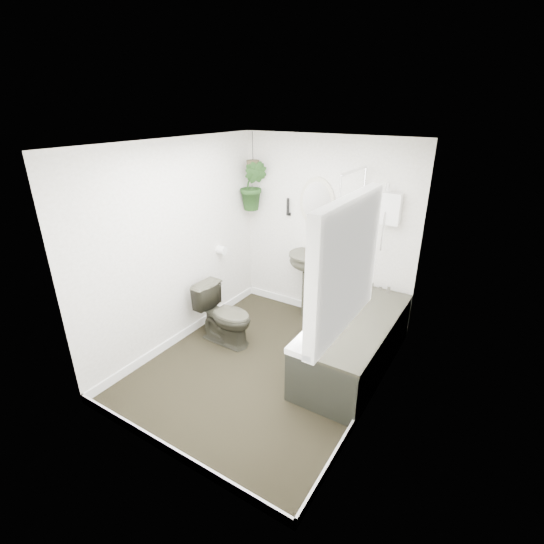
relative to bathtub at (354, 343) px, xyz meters
The scene contains 22 objects.
floor 0.99m from the bathtub, 147.99° to the right, with size 2.30×2.80×0.02m, color black.
ceiling 2.23m from the bathtub, 147.99° to the right, with size 2.30×2.80×0.02m, color white.
wall_back 1.49m from the bathtub, 131.32° to the left, with size 2.30×0.02×2.30m, color white.
wall_front 2.24m from the bathtub, 112.73° to the right, with size 2.30×0.02×2.30m, color white.
wall_left 2.20m from the bathtub, 165.69° to the right, with size 0.02×2.80×2.30m, color white.
wall_right 1.06m from the bathtub, 54.25° to the right, with size 0.02×2.80×2.30m, color white.
skirting 0.97m from the bathtub, 147.99° to the right, with size 2.30×2.80×0.10m, color white.
bathtub is the anchor object (origin of this frame).
bath_screen 1.15m from the bathtub, 123.96° to the left, with size 0.04×0.72×1.40m, color silver, non-canonical shape.
shower_box 1.51m from the bathtub, 90.00° to the left, with size 0.20×0.10×0.35m, color white.
oval_mirror 1.75m from the bathtub, 136.49° to the left, with size 0.46×0.03×0.62m, color beige.
wall_sconce 1.92m from the bathtub, 146.85° to the left, with size 0.04×0.04×0.22m, color black.
toilet_roll_holder 2.01m from the bathtub, behind, with size 0.11×0.11×0.11m, color white.
window_recess 1.84m from the bathtub, 76.41° to the right, with size 0.08×1.00×0.90m, color white.
window_sill 1.54m from the bathtub, 79.61° to the right, with size 0.18×1.00×0.04m, color white.
window_blinds 1.83m from the bathtub, 78.46° to the right, with size 0.01×0.86×0.76m, color white.
toilet 1.50m from the bathtub, 167.19° to the right, with size 0.39×0.69×0.70m, color #343428.
pedestal_sink 1.18m from the bathtub, 141.55° to the left, with size 0.52×0.44×0.89m, color #343428, non-canonical shape.
sill_plant 1.41m from the bathtub, 79.30° to the right, with size 0.19×0.17×0.21m, color black.
hanging_plant 2.35m from the bathtub, 157.04° to the left, with size 0.35×0.28×0.64m, color black.
soap_bottle 0.89m from the bathtub, 99.05° to the right, with size 0.09×0.10×0.21m, color black.
hanging_pot 2.51m from the bathtub, 157.04° to the left, with size 0.16×0.16×0.12m, color #413925.
Camera 1 is at (1.93, -2.94, 2.61)m, focal length 26.00 mm.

